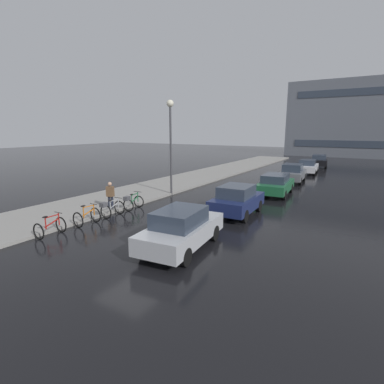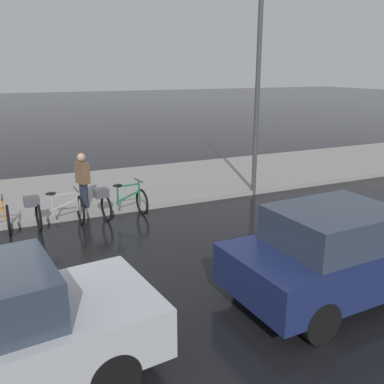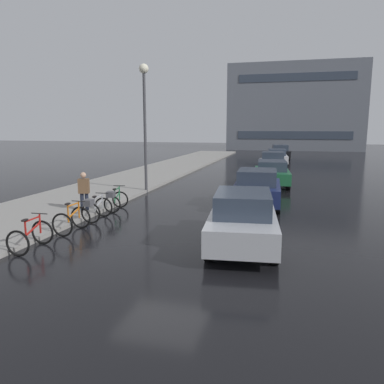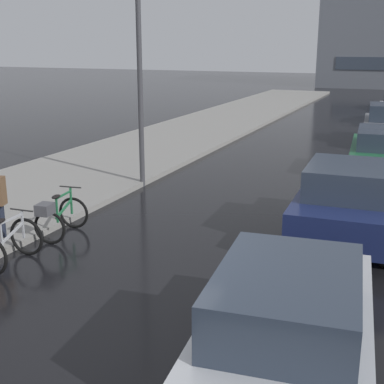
# 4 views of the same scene
# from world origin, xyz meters

# --- Properties ---
(ground_plane) EXTENTS (140.00, 140.00, 0.00)m
(ground_plane) POSITION_xyz_m (0.00, 0.00, 0.00)
(ground_plane) COLOR black
(sidewalk_kerb) EXTENTS (4.80, 60.00, 0.14)m
(sidewalk_kerb) POSITION_xyz_m (-6.00, 10.00, 0.07)
(sidewalk_kerb) COLOR gray
(sidewalk_kerb) RESTS_ON ground
(bicycle_nearest) EXTENTS (0.75, 1.16, 0.94)m
(bicycle_nearest) POSITION_xyz_m (-3.29, -1.47, 0.39)
(bicycle_nearest) COLOR black
(bicycle_nearest) RESTS_ON ground
(bicycle_second) EXTENTS (0.77, 1.09, 1.01)m
(bicycle_second) POSITION_xyz_m (-3.19, 0.38, 0.41)
(bicycle_second) COLOR black
(bicycle_second) RESTS_ON ground
(bicycle_third) EXTENTS (0.79, 1.35, 0.94)m
(bicycle_third) POSITION_xyz_m (-3.20, 1.91, 0.49)
(bicycle_third) COLOR black
(bicycle_third) RESTS_ON ground
(bicycle_farthest) EXTENTS (0.83, 1.38, 0.96)m
(bicycle_farthest) POSITION_xyz_m (-3.24, 3.55, 0.48)
(bicycle_farthest) COLOR black
(bicycle_farthest) RESTS_ON ground
(car_silver) EXTENTS (2.24, 4.39, 1.60)m
(car_silver) POSITION_xyz_m (2.29, 0.31, 0.80)
(car_silver) COLOR #B2B5BA
(car_silver) RESTS_ON ground
(car_navy) EXTENTS (2.06, 3.87, 1.61)m
(car_navy) POSITION_xyz_m (2.20, 5.78, 0.81)
(car_navy) COLOR navy
(car_navy) RESTS_ON ground
(car_green) EXTENTS (2.24, 4.38, 1.47)m
(car_green) POSITION_xyz_m (2.50, 11.80, 0.76)
(car_green) COLOR #1E6038
(car_green) RESTS_ON ground
(car_grey) EXTENTS (2.15, 4.07, 1.59)m
(car_grey) POSITION_xyz_m (2.24, 17.74, 0.79)
(car_grey) COLOR slate
(car_grey) RESTS_ON ground
(car_white) EXTENTS (2.07, 4.24, 1.46)m
(car_white) POSITION_xyz_m (2.34, 23.69, 0.74)
(car_white) COLOR silver
(car_white) RESTS_ON ground
(car_black) EXTENTS (2.26, 4.04, 1.52)m
(car_black) POSITION_xyz_m (2.41, 30.11, 0.77)
(car_black) COLOR black
(car_black) RESTS_ON ground
(pedestrian) EXTENTS (0.45, 0.35, 1.63)m
(pedestrian) POSITION_xyz_m (-4.19, 2.84, 0.92)
(pedestrian) COLOR #1E2333
(pedestrian) RESTS_ON ground
(streetlamp) EXTENTS (0.48, 0.48, 6.41)m
(streetlamp) POSITION_xyz_m (-3.65, 7.95, 4.52)
(streetlamp) COLOR #424247
(streetlamp) RESTS_ON ground
(building_facade_main) EXTENTS (19.13, 9.95, 12.33)m
(building_facade_main) POSITION_xyz_m (3.77, 50.12, 6.16)
(building_facade_main) COLOR slate
(building_facade_main) RESTS_ON ground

